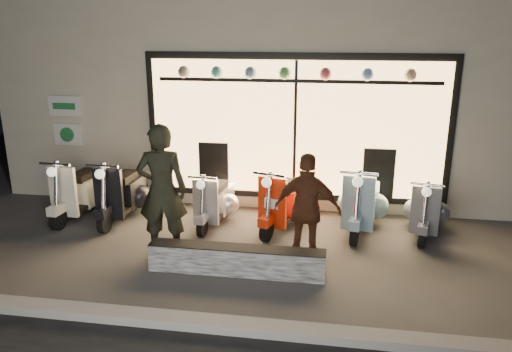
{
  "coord_description": "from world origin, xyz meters",
  "views": [
    {
      "loc": [
        1.48,
        -6.81,
        3.33
      ],
      "look_at": [
        0.31,
        0.6,
        1.05
      ],
      "focal_mm": 35.0,
      "sensor_mm": 36.0,
      "label": 1
    }
  ],
  "objects_px": {
    "scooter_silver": "(216,200)",
    "woman": "(307,210)",
    "man": "(162,191)",
    "scooter_red": "(286,201)",
    "graffiti_barrier": "(237,260)"
  },
  "relations": [
    {
      "from": "scooter_silver",
      "to": "scooter_red",
      "type": "xyz_separation_m",
      "value": [
        1.22,
        0.02,
        0.04
      ]
    },
    {
      "from": "scooter_red",
      "to": "woman",
      "type": "bearing_deg",
      "value": -55.47
    },
    {
      "from": "graffiti_barrier",
      "to": "scooter_red",
      "type": "distance_m",
      "value": 1.96
    },
    {
      "from": "man",
      "to": "woman",
      "type": "height_order",
      "value": "man"
    },
    {
      "from": "graffiti_barrier",
      "to": "scooter_silver",
      "type": "xyz_separation_m",
      "value": [
        -0.73,
        1.86,
        0.19
      ]
    },
    {
      "from": "scooter_silver",
      "to": "scooter_red",
      "type": "bearing_deg",
      "value": 6.91
    },
    {
      "from": "scooter_silver",
      "to": "woman",
      "type": "bearing_deg",
      "value": -33.61
    },
    {
      "from": "scooter_red",
      "to": "man",
      "type": "xyz_separation_m",
      "value": [
        -1.68,
        -1.41,
        0.57
      ]
    },
    {
      "from": "graffiti_barrier",
      "to": "woman",
      "type": "height_order",
      "value": "woman"
    },
    {
      "from": "man",
      "to": "woman",
      "type": "relative_size",
      "value": 1.22
    },
    {
      "from": "scooter_red",
      "to": "woman",
      "type": "distance_m",
      "value": 1.51
    },
    {
      "from": "graffiti_barrier",
      "to": "woman",
      "type": "bearing_deg",
      "value": 27.68
    },
    {
      "from": "scooter_red",
      "to": "man",
      "type": "height_order",
      "value": "man"
    },
    {
      "from": "scooter_silver",
      "to": "woman",
      "type": "distance_m",
      "value": 2.2
    },
    {
      "from": "man",
      "to": "woman",
      "type": "bearing_deg",
      "value": 171.46
    }
  ]
}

